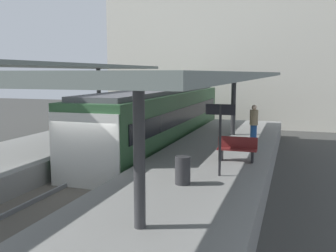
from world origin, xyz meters
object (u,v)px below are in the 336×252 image
Objects in this scene: commuter_train at (161,119)px; platform_sign at (220,124)px; passenger_near_bench at (254,124)px; platform_bench at (237,148)px; litter_bin at (183,170)px.

commuter_train is 7.22× the size of platform_sign.
platform_sign reaches higher than passenger_near_bench.
platform_sign is 5.63m from passenger_near_bench.
platform_bench is 0.80× the size of passenger_near_bench.
commuter_train is 9.11m from platform_sign.
commuter_train reaches higher than platform_sign.
platform_bench is 3.58m from litter_bin.
platform_sign reaches higher than litter_bin.
platform_sign is at bearing 55.13° from litter_bin.
litter_bin is (-0.83, -1.20, -1.22)m from platform_sign.
platform_sign is at bearing -59.43° from commuter_train.
platform_sign is 2.76× the size of litter_bin.
litter_bin is (3.78, -9.01, -0.33)m from commuter_train.
platform_bench is 1.75× the size of litter_bin.
platform_sign is at bearing -94.80° from passenger_near_bench.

